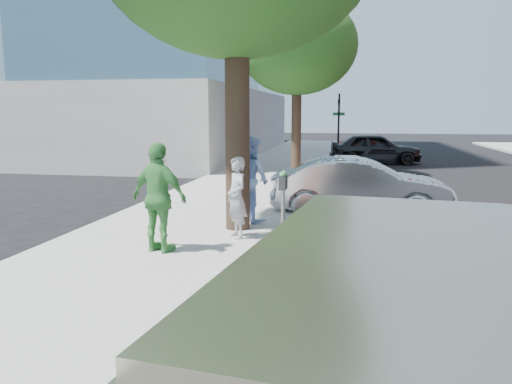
% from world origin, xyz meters
% --- Properties ---
extents(ground, '(120.00, 120.00, 0.00)m').
position_xyz_m(ground, '(0.00, 0.00, 0.00)').
color(ground, black).
rests_on(ground, ground).
extents(sidewalk, '(5.00, 60.00, 0.15)m').
position_xyz_m(sidewalk, '(-1.50, 8.00, 0.07)').
color(sidewalk, '#9E9991').
rests_on(sidewalk, ground).
extents(brick_strip, '(0.60, 60.00, 0.01)m').
position_xyz_m(brick_strip, '(0.70, 8.00, 0.15)').
color(brick_strip, brown).
rests_on(brick_strip, sidewalk).
extents(curb, '(0.10, 60.00, 0.15)m').
position_xyz_m(curb, '(1.05, 8.00, 0.07)').
color(curb, gray).
rests_on(curb, ground).
extents(office_base, '(18.20, 22.20, 4.00)m').
position_xyz_m(office_base, '(-13.00, 22.00, 2.00)').
color(office_base, gray).
rests_on(office_base, ground).
extents(signal_near, '(0.70, 0.15, 3.80)m').
position_xyz_m(signal_near, '(0.90, 22.00, 2.25)').
color(signal_near, black).
rests_on(signal_near, ground).
extents(tree_far, '(4.80, 4.80, 7.14)m').
position_xyz_m(tree_far, '(-0.50, 12.00, 5.30)').
color(tree_far, black).
rests_on(tree_far, sidewalk).
extents(parking_meter, '(0.12, 0.32, 1.47)m').
position_xyz_m(parking_meter, '(0.63, 0.20, 1.21)').
color(parking_meter, gray).
rests_on(parking_meter, sidewalk).
extents(person_gray, '(0.67, 0.71, 1.63)m').
position_xyz_m(person_gray, '(-0.43, 1.09, 0.97)').
color(person_gray, '#9A9A9F').
rests_on(person_gray, sidewalk).
extents(person_officer, '(1.21, 1.19, 1.96)m').
position_xyz_m(person_officer, '(-0.48, 2.71, 1.13)').
color(person_officer, '#94B2E5').
rests_on(person_officer, sidewalk).
extents(person_green, '(1.25, 0.82, 1.98)m').
position_xyz_m(person_green, '(-1.55, -0.18, 1.14)').
color(person_green, '#418F42').
rests_on(person_green, sidewalk).
extents(sedan_silver, '(4.62, 1.78, 1.50)m').
position_xyz_m(sedan_silver, '(2.04, 4.60, 0.75)').
color(sedan_silver, '#B5B7BC').
rests_on(sedan_silver, ground).
extents(bg_car, '(4.90, 2.34, 1.62)m').
position_xyz_m(bg_car, '(2.94, 18.64, 0.81)').
color(bg_car, black).
rests_on(bg_car, ground).
extents(van, '(2.46, 5.19, 1.85)m').
position_xyz_m(van, '(2.20, -4.99, 1.01)').
color(van, gray).
rests_on(van, ground).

